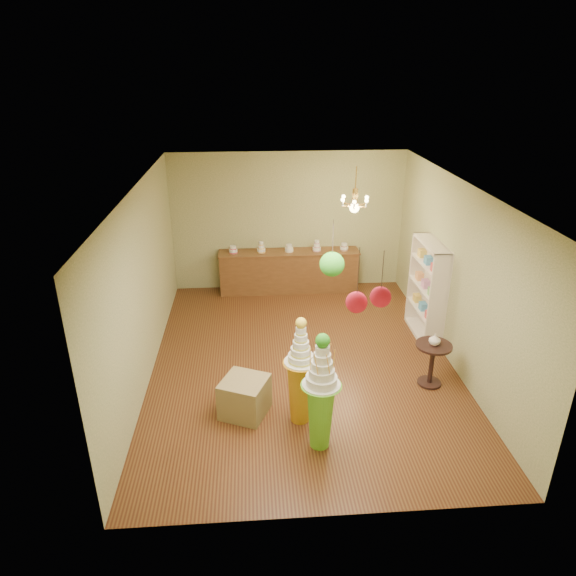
{
  "coord_description": "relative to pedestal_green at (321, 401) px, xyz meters",
  "views": [
    {
      "loc": [
        -0.8,
        -7.44,
        4.69
      ],
      "look_at": [
        -0.24,
        0.0,
        1.38
      ],
      "focal_mm": 32.0,
      "sensor_mm": 36.0,
      "label": 1
    }
  ],
  "objects": [
    {
      "name": "chandelier",
      "position": [
        1.05,
        3.6,
        1.6
      ],
      "size": [
        0.71,
        0.71,
        0.85
      ],
      "rotation": [
        0.0,
        0.0,
        0.29
      ],
      "color": "gold",
      "rests_on": "ceiling"
    },
    {
      "name": "sideboard",
      "position": [
        -0.02,
        5.04,
        -0.22
      ],
      "size": [
        3.04,
        0.54,
        1.16
      ],
      "color": "brown",
      "rests_on": "floor"
    },
    {
      "name": "pedestal_orange",
      "position": [
        -0.21,
        0.55,
        -0.07
      ],
      "size": [
        0.55,
        0.55,
        1.63
      ],
      "rotation": [
        0.0,
        0.0,
        -0.24
      ],
      "color": "orange",
      "rests_on": "floor"
    },
    {
      "name": "pom_red_right",
      "position": [
        0.46,
        -0.74,
        1.8
      ],
      "size": [
        0.22,
        0.22,
        0.61
      ],
      "color": "#3E322C",
      "rests_on": "ceiling"
    },
    {
      "name": "wall_right",
      "position": [
        2.48,
        2.07,
        0.8
      ],
      "size": [
        0.04,
        6.5,
        3.0
      ],
      "primitive_type": "cube",
      "color": "tan",
      "rests_on": "ground"
    },
    {
      "name": "floor",
      "position": [
        -0.02,
        2.07,
        -0.7
      ],
      "size": [
        6.5,
        6.5,
        0.0
      ],
      "primitive_type": "plane",
      "color": "#512C16",
      "rests_on": "ground"
    },
    {
      "name": "wall_front",
      "position": [
        -0.02,
        -1.18,
        0.8
      ],
      "size": [
        5.0,
        0.04,
        3.0
      ],
      "primitive_type": "cube",
      "color": "tan",
      "rests_on": "ground"
    },
    {
      "name": "wall_back",
      "position": [
        -0.02,
        5.32,
        0.8
      ],
      "size": [
        5.0,
        0.04,
        3.0
      ],
      "primitive_type": "cube",
      "color": "tan",
      "rests_on": "ground"
    },
    {
      "name": "ceiling",
      "position": [
        -0.02,
        2.07,
        2.3
      ],
      "size": [
        6.5,
        6.5,
        0.0
      ],
      "primitive_type": "plane",
      "rotation": [
        3.14,
        0.0,
        0.0
      ],
      "color": "white",
      "rests_on": "ground"
    },
    {
      "name": "wall_left",
      "position": [
        -2.52,
        2.07,
        0.8
      ],
      "size": [
        0.04,
        6.5,
        3.0
      ],
      "primitive_type": "cube",
      "color": "tan",
      "rests_on": "ground"
    },
    {
      "name": "pom_green_mid",
      "position": [
        0.14,
        0.36,
        1.74
      ],
      "size": [
        0.3,
        0.3,
        0.71
      ],
      "color": "#3E322C",
      "rests_on": "ceiling"
    },
    {
      "name": "round_table",
      "position": [
        1.92,
        1.27,
        -0.24
      ],
      "size": [
        0.66,
        0.66,
        0.71
      ],
      "rotation": [
        0.0,
        0.0,
        -0.22
      ],
      "color": "black",
      "rests_on": "floor"
    },
    {
      "name": "vase",
      "position": [
        1.92,
        1.27,
        0.11
      ],
      "size": [
        0.22,
        0.22,
        0.18
      ],
      "primitive_type": "imported",
      "rotation": [
        0.0,
        0.0,
        0.26
      ],
      "color": "silver",
      "rests_on": "round_table"
    },
    {
      "name": "burlap_riser",
      "position": [
        -0.99,
        0.75,
        -0.42
      ],
      "size": [
        0.8,
        0.8,
        0.55
      ],
      "primitive_type": "cube",
      "rotation": [
        0.0,
        0.0,
        -0.41
      ],
      "color": "olive",
      "rests_on": "floor"
    },
    {
      "name": "pom_red_left",
      "position": [
        0.25,
        -0.62,
        1.69
      ],
      "size": [
        0.23,
        0.23,
        0.72
      ],
      "color": "#3E322C",
      "rests_on": "ceiling"
    },
    {
      "name": "pedestal_green",
      "position": [
        0.0,
        0.0,
        0.0
      ],
      "size": [
        0.61,
        0.61,
        1.68
      ],
      "rotation": [
        0.0,
        0.0,
        0.3
      ],
      "color": "#64BF29",
      "rests_on": "floor"
    },
    {
      "name": "shelving_unit",
      "position": [
        2.31,
        2.87,
        0.2
      ],
      "size": [
        0.33,
        1.2,
        1.8
      ],
      "color": "silver",
      "rests_on": "floor"
    }
  ]
}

